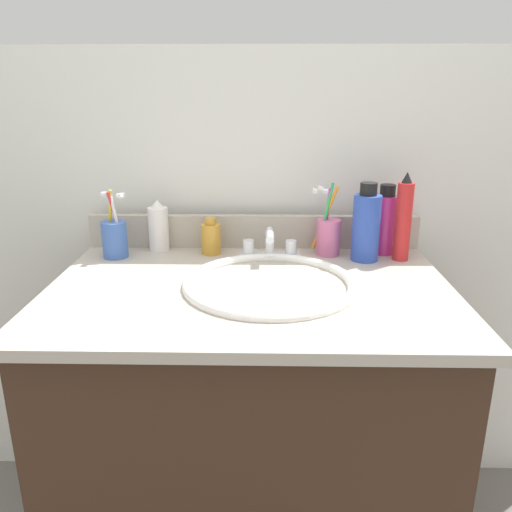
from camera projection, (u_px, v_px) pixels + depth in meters
vanity_cabinet at (251, 435)px, 1.27m from camera, size 0.87×0.57×0.75m
countertop at (250, 291)px, 1.15m from camera, size 0.90×0.62×0.02m
backsplash at (253, 231)px, 1.42m from camera, size 0.90×0.02×0.09m
back_wall at (254, 280)px, 1.53m from camera, size 2.00×0.04×1.30m
sink_basin at (270, 299)px, 1.16m from camera, size 0.39×0.39×0.11m
faucet at (270, 249)px, 1.32m from camera, size 0.16×0.10×0.08m
bottle_shampoo_blue at (366, 226)px, 1.30m from camera, size 0.07×0.07×0.20m
bottle_lotion_white at (159, 227)px, 1.38m from camera, size 0.05×0.05×0.14m
bottle_oil_amber at (211, 238)px, 1.36m from camera, size 0.05×0.05×0.10m
bottle_spray_red at (403, 220)px, 1.29m from camera, size 0.04×0.04×0.23m
bottle_soap_pink at (385, 222)px, 1.35m from camera, size 0.06×0.06×0.18m
cup_pink at (328, 235)px, 1.35m from camera, size 0.08×0.06×0.19m
cup_blue_plastic at (115, 238)px, 1.33m from camera, size 0.06×0.06×0.18m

